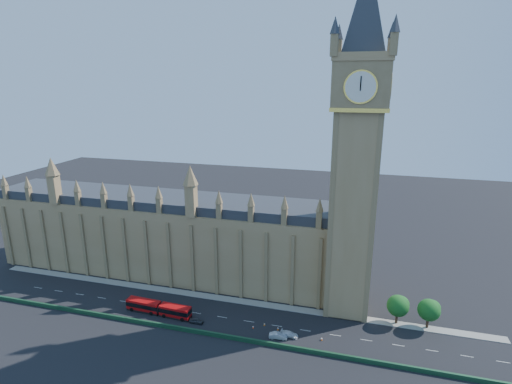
% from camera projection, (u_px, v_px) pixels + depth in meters
% --- Properties ---
extents(ground, '(400.00, 400.00, 0.00)m').
position_uv_depth(ground, '(209.00, 315.00, 115.45)').
color(ground, black).
rests_on(ground, ground).
extents(palace_westminster, '(120.00, 20.00, 28.00)m').
position_uv_depth(palace_westminster, '(164.00, 235.00, 138.45)').
color(palace_westminster, '#977749').
rests_on(palace_westminster, ground).
extents(elizabeth_tower, '(20.59, 20.59, 105.00)m').
position_uv_depth(elizabeth_tower, '(358.00, 124.00, 104.06)').
color(elizabeth_tower, '#977749').
rests_on(elizabeth_tower, ground).
extents(bridge_parapet, '(160.00, 0.60, 1.20)m').
position_uv_depth(bridge_parapet, '(197.00, 331.00, 106.93)').
color(bridge_parapet, '#1E4C2D').
rests_on(bridge_parapet, ground).
extents(kerb_north, '(160.00, 3.00, 0.16)m').
position_uv_depth(kerb_north, '(221.00, 298.00, 124.25)').
color(kerb_north, gray).
rests_on(kerb_north, ground).
extents(tree_east_near, '(6.00, 6.00, 8.50)m').
position_uv_depth(tree_east_near, '(399.00, 305.00, 110.08)').
color(tree_east_near, '#382619').
rests_on(tree_east_near, ground).
extents(tree_east_far, '(6.00, 6.00, 8.50)m').
position_uv_depth(tree_east_far, '(430.00, 310.00, 108.06)').
color(tree_east_far, '#382619').
rests_on(tree_east_far, ground).
extents(red_bus, '(20.23, 4.05, 3.42)m').
position_uv_depth(red_bus, '(158.00, 308.00, 115.73)').
color(red_bus, '#AE0B0D').
rests_on(red_bus, ground).
extents(car_grey, '(4.01, 1.66, 1.36)m').
position_uv_depth(car_grey, '(196.00, 321.00, 111.53)').
color(car_grey, '#393C40').
rests_on(car_grey, ground).
extents(car_silver, '(4.96, 2.16, 1.59)m').
position_uv_depth(car_silver, '(278.00, 336.00, 104.83)').
color(car_silver, '#ABAEB3').
rests_on(car_silver, ground).
extents(car_white, '(4.98, 2.57, 1.38)m').
position_uv_depth(car_white, '(289.00, 334.00, 105.66)').
color(car_white, white).
rests_on(car_white, ground).
extents(cone_a, '(0.51, 0.51, 0.77)m').
position_uv_depth(cone_a, '(253.00, 327.00, 109.21)').
color(cone_a, black).
rests_on(cone_a, ground).
extents(cone_b, '(0.61, 0.61, 0.78)m').
position_uv_depth(cone_b, '(278.00, 329.00, 108.51)').
color(cone_b, black).
rests_on(cone_b, ground).
extents(cone_c, '(0.50, 0.50, 0.74)m').
position_uv_depth(cone_c, '(264.00, 324.00, 110.43)').
color(cone_c, black).
rests_on(cone_c, ground).
extents(cone_d, '(0.56, 0.56, 0.78)m').
position_uv_depth(cone_d, '(322.00, 339.00, 104.16)').
color(cone_d, black).
rests_on(cone_d, ground).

